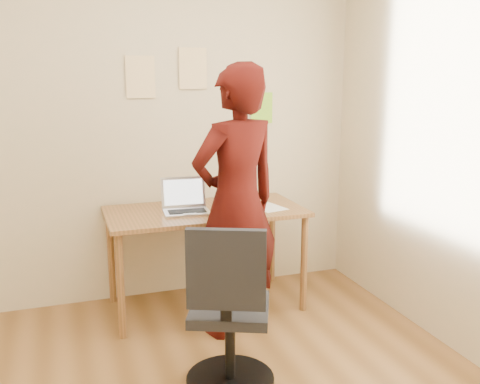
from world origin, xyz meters
name	(u,v)px	position (x,y,z in m)	size (l,w,h in m)	color
room	(185,155)	(0.00, 0.00, 1.35)	(3.58, 3.58, 2.78)	brown
desk	(205,221)	(0.46, 1.38, 0.65)	(1.40, 0.70, 0.74)	brown
laptop	(185,204)	(0.32, 1.38, 0.79)	(0.34, 0.31, 0.23)	silver
paper_sheet	(268,207)	(0.91, 1.29, 0.74)	(0.19, 0.27, 0.00)	white
phone	(252,212)	(0.74, 1.17, 0.75)	(0.13, 0.15, 0.01)	black
wall_note_left	(140,77)	(0.09, 1.74, 1.67)	(0.21, 0.00, 0.30)	#F7D393
wall_note_mid	(193,68)	(0.48, 1.74, 1.73)	(0.21, 0.00, 0.30)	#F7D393
wall_note_right	(262,108)	(1.03, 1.74, 1.43)	(0.18, 0.00, 0.24)	#8EDA31
office_chair	(229,320)	(0.29, 0.30, 0.41)	(0.55, 0.56, 0.95)	black
person	(236,203)	(0.55, 0.94, 0.88)	(0.64, 0.42, 1.76)	#380A07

